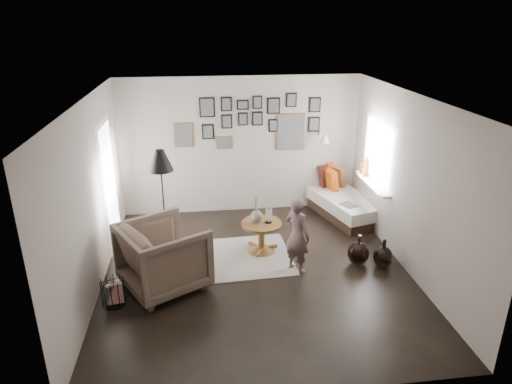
{
  "coord_description": "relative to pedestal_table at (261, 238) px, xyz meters",
  "views": [
    {
      "loc": [
        -0.78,
        -5.9,
        3.62
      ],
      "look_at": [
        0.05,
        0.5,
        1.1
      ],
      "focal_mm": 32.0,
      "sensor_mm": 36.0,
      "label": 1
    }
  ],
  "objects": [
    {
      "name": "wall_left",
      "position": [
        -2.41,
        -0.64,
        1.06
      ],
      "size": [
        0.0,
        4.8,
        4.8
      ],
      "primitive_type": "plane",
      "rotation": [
        1.57,
        0.0,
        1.57
      ],
      "color": "#9E938A",
      "rests_on": "ground"
    },
    {
      "name": "wall_right",
      "position": [
        2.09,
        -0.64,
        1.06
      ],
      "size": [
        0.0,
        4.8,
        4.8
      ],
      "primitive_type": "plane",
      "rotation": [
        1.57,
        0.0,
        -1.57
      ],
      "color": "#9E938A",
      "rests_on": "ground"
    },
    {
      "name": "magazine_basket",
      "position": [
        -2.16,
        -1.19,
        -0.05
      ],
      "size": [
        0.38,
        0.38,
        0.37
      ],
      "rotation": [
        0.0,
        0.0,
        0.36
      ],
      "color": "black",
      "rests_on": "ground"
    },
    {
      "name": "daybed",
      "position": [
        1.73,
        1.35,
        0.04
      ],
      "size": [
        1.29,
        2.03,
        0.92
      ],
      "rotation": [
        0.0,
        0.0,
        0.28
      ],
      "color": "black",
      "rests_on": "ground"
    },
    {
      "name": "child",
      "position": [
        0.44,
        -0.65,
        0.35
      ],
      "size": [
        0.49,
        0.51,
        1.18
      ],
      "primitive_type": "imported",
      "rotation": [
        0.0,
        0.0,
        2.23
      ],
      "color": "#644F4F",
      "rests_on": "ground"
    },
    {
      "name": "wall_sconce",
      "position": [
        1.39,
        1.5,
        1.22
      ],
      "size": [
        0.18,
        0.36,
        0.16
      ],
      "color": "white",
      "rests_on": "wall_back"
    },
    {
      "name": "window_right",
      "position": [
        2.02,
        0.7,
        0.69
      ],
      "size": [
        0.15,
        1.32,
        1.3
      ],
      "color": "white",
      "rests_on": "wall_right"
    },
    {
      "name": "ground",
      "position": [
        -0.16,
        -0.64,
        -0.24
      ],
      "size": [
        4.8,
        4.8,
        0.0
      ],
      "primitive_type": "plane",
      "color": "black",
      "rests_on": "ground"
    },
    {
      "name": "demijohn_large",
      "position": [
        1.42,
        -0.6,
        -0.04
      ],
      "size": [
        0.33,
        0.33,
        0.5
      ],
      "color": "black",
      "rests_on": "ground"
    },
    {
      "name": "wall_back",
      "position": [
        -0.16,
        1.76,
        1.06
      ],
      "size": [
        4.5,
        0.0,
        4.5
      ],
      "primitive_type": "plane",
      "rotation": [
        1.57,
        0.0,
        0.0
      ],
      "color": "#9E938A",
      "rests_on": "ground"
    },
    {
      "name": "armchair_cushion",
      "position": [
        -1.46,
        -0.8,
        0.24
      ],
      "size": [
        0.6,
        0.6,
        0.2
      ],
      "primitive_type": "cube",
      "rotation": [
        -0.21,
        0.0,
        0.48
      ],
      "color": "silver",
      "rests_on": "armchair"
    },
    {
      "name": "floor_lamp",
      "position": [
        -1.54,
        0.35,
        1.21
      ],
      "size": [
        0.39,
        0.39,
        1.68
      ],
      "rotation": [
        0.0,
        0.0,
        0.37
      ],
      "color": "black",
      "rests_on": "ground"
    },
    {
      "name": "magazine_on_daybed",
      "position": [
        1.68,
        0.71,
        0.19
      ],
      "size": [
        0.31,
        0.35,
        0.02
      ],
      "primitive_type": "cube",
      "rotation": [
        0.0,
        0.0,
        0.45
      ],
      "color": "black",
      "rests_on": "daybed"
    },
    {
      "name": "ceiling",
      "position": [
        -0.16,
        -0.64,
        2.36
      ],
      "size": [
        4.8,
        4.8,
        0.0
      ],
      "primitive_type": "plane",
      "rotation": [
        3.14,
        0.0,
        0.0
      ],
      "color": "white",
      "rests_on": "wall_back"
    },
    {
      "name": "demijohn_small",
      "position": [
        1.77,
        -0.72,
        -0.07
      ],
      "size": [
        0.29,
        0.29,
        0.45
      ],
      "color": "black",
      "rests_on": "ground"
    },
    {
      "name": "wall_front",
      "position": [
        -0.16,
        -3.04,
        1.06
      ],
      "size": [
        4.5,
        0.0,
        4.5
      ],
      "primitive_type": "plane",
      "rotation": [
        -1.57,
        0.0,
        0.0
      ],
      "color": "#9E938A",
      "rests_on": "ground"
    },
    {
      "name": "armchair",
      "position": [
        -1.49,
        -0.85,
        0.25
      ],
      "size": [
        1.44,
        1.42,
        0.97
      ],
      "primitive_type": "imported",
      "rotation": [
        0.0,
        0.0,
        2.08
      ],
      "color": "brown",
      "rests_on": "ground"
    },
    {
      "name": "rug",
      "position": [
        -0.55,
        -0.17,
        -0.23
      ],
      "size": [
        2.05,
        1.48,
        0.01
      ],
      "primitive_type": "cube",
      "rotation": [
        0.0,
        0.0,
        0.04
      ],
      "color": "silver",
      "rests_on": "ground"
    },
    {
      "name": "door_left",
      "position": [
        -2.39,
        0.56,
        0.81
      ],
      "size": [
        0.0,
        2.14,
        2.14
      ],
      "color": "white",
      "rests_on": "wall_left"
    },
    {
      "name": "gallery_wall",
      "position": [
        0.13,
        1.75,
        1.5
      ],
      "size": [
        2.74,
        0.03,
        1.08
      ],
      "color": "brown",
      "rests_on": "wall_back"
    },
    {
      "name": "vase",
      "position": [
        -0.08,
        0.02,
        0.42
      ],
      "size": [
        0.19,
        0.19,
        0.47
      ],
      "color": "black",
      "rests_on": "pedestal_table"
    },
    {
      "name": "pedestal_table",
      "position": [
        0.0,
        0.0,
        0.0
      ],
      "size": [
        0.66,
        0.66,
        0.51
      ],
      "rotation": [
        0.0,
        0.0,
        -0.07
      ],
      "color": "brown",
      "rests_on": "ground"
    },
    {
      "name": "candles",
      "position": [
        0.11,
        0.0,
        0.39
      ],
      "size": [
        0.11,
        0.11,
        0.24
      ],
      "color": "black",
      "rests_on": "pedestal_table"
    }
  ]
}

